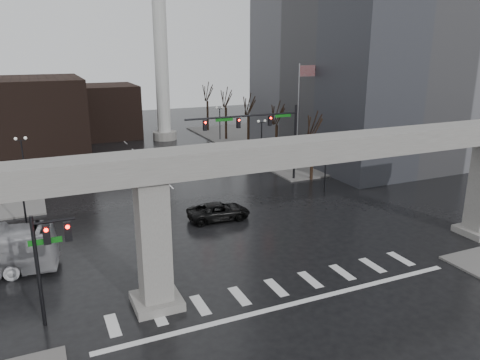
# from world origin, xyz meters

# --- Properties ---
(ground) EXTENTS (160.00, 160.00, 0.00)m
(ground) POSITION_xyz_m (0.00, 0.00, 0.00)
(ground) COLOR black
(ground) RESTS_ON ground
(sidewalk_ne) EXTENTS (28.00, 36.00, 0.15)m
(sidewalk_ne) POSITION_xyz_m (26.00, 36.00, 0.07)
(sidewalk_ne) COLOR #615F5D
(sidewalk_ne) RESTS_ON ground
(elevated_guideway) EXTENTS (48.00, 2.60, 8.70)m
(elevated_guideway) POSITION_xyz_m (1.26, 0.00, 6.88)
(elevated_guideway) COLOR gray
(elevated_guideway) RESTS_ON ground
(building_far_left) EXTENTS (16.00, 14.00, 10.00)m
(building_far_left) POSITION_xyz_m (-14.00, 42.00, 5.00)
(building_far_left) COLOR black
(building_far_left) RESTS_ON ground
(building_far_mid) EXTENTS (10.00, 10.00, 8.00)m
(building_far_mid) POSITION_xyz_m (-2.00, 52.00, 4.00)
(building_far_mid) COLOR black
(building_far_mid) RESTS_ON ground
(smokestack) EXTENTS (3.60, 3.60, 30.00)m
(smokestack) POSITION_xyz_m (6.00, 46.00, 13.35)
(smokestack) COLOR #BBBCB7
(smokestack) RESTS_ON ground
(signal_mast_arm) EXTENTS (12.12, 0.43, 8.00)m
(signal_mast_arm) POSITION_xyz_m (8.99, 18.80, 5.83)
(signal_mast_arm) COLOR black
(signal_mast_arm) RESTS_ON ground
(signal_left_pole) EXTENTS (2.30, 0.30, 6.00)m
(signal_left_pole) POSITION_xyz_m (-12.25, 0.50, 4.07)
(signal_left_pole) COLOR black
(signal_left_pole) RESTS_ON ground
(flagpole_assembly) EXTENTS (2.06, 0.12, 12.00)m
(flagpole_assembly) POSITION_xyz_m (15.29, 22.00, 7.53)
(flagpole_assembly) COLOR silver
(flagpole_assembly) RESTS_ON ground
(lamp_right_0) EXTENTS (1.22, 0.32, 5.11)m
(lamp_right_0) POSITION_xyz_m (13.50, 14.00, 3.47)
(lamp_right_0) COLOR black
(lamp_right_0) RESTS_ON ground
(lamp_right_1) EXTENTS (1.22, 0.32, 5.11)m
(lamp_right_1) POSITION_xyz_m (13.50, 28.00, 3.47)
(lamp_right_1) COLOR black
(lamp_right_1) RESTS_ON ground
(lamp_right_2) EXTENTS (1.22, 0.32, 5.11)m
(lamp_right_2) POSITION_xyz_m (13.50, 42.00, 3.47)
(lamp_right_2) COLOR black
(lamp_right_2) RESTS_ON ground
(lamp_left_0) EXTENTS (1.22, 0.32, 5.11)m
(lamp_left_0) POSITION_xyz_m (-13.50, 14.00, 3.47)
(lamp_left_0) COLOR black
(lamp_left_0) RESTS_ON ground
(lamp_left_1) EXTENTS (1.22, 0.32, 5.11)m
(lamp_left_1) POSITION_xyz_m (-13.50, 28.00, 3.47)
(lamp_left_1) COLOR black
(lamp_left_1) RESTS_ON ground
(lamp_left_2) EXTENTS (1.22, 0.32, 5.11)m
(lamp_left_2) POSITION_xyz_m (-13.50, 42.00, 3.47)
(lamp_left_2) COLOR black
(lamp_left_2) RESTS_ON ground
(tree_right_0) EXTENTS (1.09, 1.58, 7.50)m
(tree_right_0) POSITION_xyz_m (14.53, 18.02, 2.79)
(tree_right_0) COLOR black
(tree_right_0) RESTS_ON ground
(tree_right_1) EXTENTS (1.09, 1.61, 7.67)m
(tree_right_1) POSITION_xyz_m (14.53, 26.02, 2.85)
(tree_right_1) COLOR black
(tree_right_1) RESTS_ON ground
(tree_right_2) EXTENTS (1.10, 1.63, 7.85)m
(tree_right_2) POSITION_xyz_m (14.53, 34.02, 2.91)
(tree_right_2) COLOR black
(tree_right_2) RESTS_ON ground
(tree_right_3) EXTENTS (1.11, 1.66, 8.02)m
(tree_right_3) POSITION_xyz_m (14.53, 42.02, 2.98)
(tree_right_3) COLOR black
(tree_right_3) RESTS_ON ground
(tree_right_4) EXTENTS (1.12, 1.69, 8.19)m
(tree_right_4) POSITION_xyz_m (14.53, 50.02, 3.04)
(tree_right_4) COLOR black
(tree_right_4) RESTS_ON ground
(pickup_truck) EXTENTS (5.32, 2.69, 1.44)m
(pickup_truck) POSITION_xyz_m (1.03, 10.92, 0.72)
(pickup_truck) COLOR black
(pickup_truck) RESTS_ON ground
(far_car) EXTENTS (1.60, 3.94, 1.34)m
(far_car) POSITION_xyz_m (-0.87, 24.79, 0.67)
(far_car) COLOR black
(far_car) RESTS_ON ground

